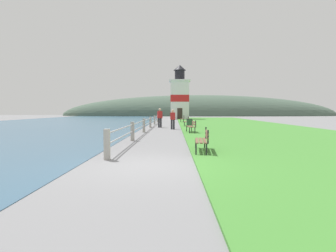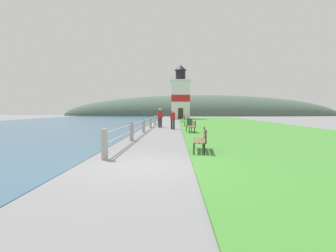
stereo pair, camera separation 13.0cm
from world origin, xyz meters
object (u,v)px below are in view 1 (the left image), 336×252
object	(u,v)px
person_strolling	(173,119)
person_by_railing	(160,117)
park_bench_near	(203,139)
lighthouse	(180,96)
park_bench_midway	(192,126)
park_bench_far	(187,121)
park_bench_by_lighthouse	(183,118)
trash_bin	(189,123)

from	to	relation	value
person_strolling	person_by_railing	xyz separation A→B (m)	(-1.23, 2.37, 0.07)
park_bench_near	lighthouse	bearing A→B (deg)	-85.41
park_bench_midway	park_bench_far	size ratio (longest dim) A/B	0.90
park_bench_near	park_bench_midway	world-z (taller)	same
park_bench_midway	park_bench_far	bearing A→B (deg)	-94.59
park_bench_midway	park_bench_by_lighthouse	world-z (taller)	same
park_bench_far	lighthouse	size ratio (longest dim) A/B	0.19
trash_bin	park_bench_midway	bearing A→B (deg)	-91.48
person_by_railing	trash_bin	distance (m)	2.83
park_bench_midway	trash_bin	xyz separation A→B (m)	(0.15, 5.71, -0.11)
park_bench_near	park_bench_far	xyz separation A→B (m)	(0.22, 16.46, 0.00)
park_bench_by_lighthouse	lighthouse	world-z (taller)	lighthouse
park_bench_far	trash_bin	bearing A→B (deg)	94.21
lighthouse	trash_bin	size ratio (longest dim) A/B	11.71
park_bench_near	person_strolling	world-z (taller)	person_strolling
trash_bin	person_strolling	bearing A→B (deg)	-125.90
park_bench_midway	park_bench_far	distance (m)	7.78
park_bench_near	trash_bin	world-z (taller)	park_bench_near
person_by_railing	park_bench_near	bearing A→B (deg)	168.93
park_bench_near	park_bench_by_lighthouse	bearing A→B (deg)	-85.67
park_bench_near	park_bench_by_lighthouse	size ratio (longest dim) A/B	1.06
park_bench_midway	lighthouse	distance (m)	29.44
park_bench_far	park_bench_by_lighthouse	bearing A→B (deg)	-87.38
park_bench_far	person_by_railing	xyz separation A→B (m)	(-2.67, -1.81, 0.44)
park_bench_far	park_bench_by_lighthouse	xyz separation A→B (m)	(-0.15, 8.53, -0.00)
person_by_railing	park_bench_midway	bearing A→B (deg)	-176.90
park_bench_near	park_bench_midway	xyz separation A→B (m)	(0.17, 8.69, -0.00)
park_bench_by_lighthouse	lighthouse	distance (m)	13.40
park_bench_midway	person_strolling	xyz separation A→B (m)	(-1.38, 3.60, 0.38)
lighthouse	trash_bin	world-z (taller)	lighthouse
park_bench_far	trash_bin	world-z (taller)	park_bench_far
park_bench_midway	person_by_railing	size ratio (longest dim) A/B	0.95
park_bench_near	park_bench_midway	distance (m)	8.69
person_by_railing	person_strolling	bearing A→B (deg)	-173.13
person_strolling	trash_bin	bearing A→B (deg)	-33.22
park_bench_near	lighthouse	xyz separation A→B (m)	(-0.06, 37.90, 3.59)
person_strolling	person_by_railing	size ratio (longest dim) A/B	0.93
park_bench_midway	lighthouse	xyz separation A→B (m)	(-0.22, 29.22, 3.59)
trash_bin	park_bench_near	bearing A→B (deg)	-91.25
person_strolling	person_by_railing	world-z (taller)	person_by_railing
park_bench_far	person_strolling	xyz separation A→B (m)	(-1.44, -4.18, 0.38)
park_bench_by_lighthouse	trash_bin	world-z (taller)	park_bench_by_lighthouse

